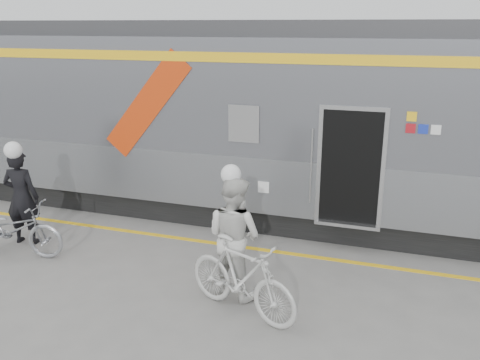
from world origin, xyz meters
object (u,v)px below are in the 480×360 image
at_px(bicycle_left, 12,229).
at_px(bicycle_right, 242,278).
at_px(man, 22,197).
at_px(woman, 234,236).

height_order(bicycle_left, bicycle_right, bicycle_right).
bearing_deg(bicycle_right, man, 98.71).
distance_m(bicycle_left, bicycle_right, 4.55).
xyz_separation_m(bicycle_left, bicycle_right, (4.51, -0.54, 0.07)).
relative_size(woman, bicycle_right, 0.99).
bearing_deg(man, bicycle_left, 99.95).
relative_size(man, bicycle_left, 0.95).
bearing_deg(woman, bicycle_left, 21.86).
height_order(man, bicycle_left, man).
height_order(woman, bicycle_right, woman).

